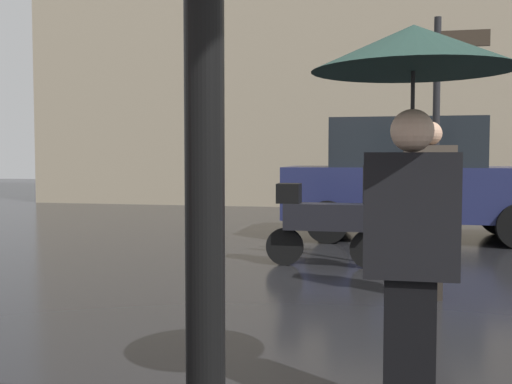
# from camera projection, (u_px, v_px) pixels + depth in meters

# --- Properties ---
(pedestrian_with_umbrella) EXTENTS (0.98, 0.98, 1.98)m
(pedestrian_with_umbrella) POSITION_uv_depth(u_px,v_px,m) (413.00, 111.00, 2.96)
(pedestrian_with_umbrella) COLOR black
(pedestrian_with_umbrella) RESTS_ON ground
(pedestrian_with_bag) EXTENTS (0.51, 0.24, 1.67)m
(pedestrian_with_bag) POSITION_uv_depth(u_px,v_px,m) (431.00, 199.00, 5.77)
(pedestrian_with_bag) COLOR #2A241E
(pedestrian_with_bag) RESTS_ON ground
(parked_scooter) EXTENTS (1.48, 0.32, 1.23)m
(parked_scooter) POSITION_uv_depth(u_px,v_px,m) (323.00, 221.00, 7.47)
(parked_scooter) COLOR black
(parked_scooter) RESTS_ON ground
(parked_car_right) EXTENTS (4.27, 1.84, 1.94)m
(parked_car_right) POSITION_uv_depth(u_px,v_px,m) (414.00, 178.00, 9.98)
(parked_car_right) COLOR #1E234C
(parked_car_right) RESTS_ON ground
(street_signpost) EXTENTS (1.08, 0.08, 2.91)m
(street_signpost) POSITION_uv_depth(u_px,v_px,m) (437.00, 119.00, 6.97)
(street_signpost) COLOR black
(street_signpost) RESTS_ON ground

